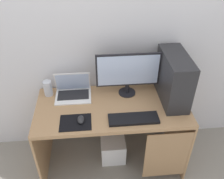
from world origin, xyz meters
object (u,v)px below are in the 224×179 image
pc_tower (174,78)px  laptop (73,91)px  keyboard (134,119)px  subwoofer (113,149)px  mouse_left (81,120)px  speaker (48,88)px  monitor (128,72)px

pc_tower → laptop: 0.93m
laptop → keyboard: size_ratio=0.78×
pc_tower → subwoofer: pc_tower is taller
mouse_left → speaker: bearing=127.7°
keyboard → subwoofer: keyboard is taller
pc_tower → laptop: (-0.90, 0.13, -0.18)m
monitor → laptop: size_ratio=1.75×
laptop → keyboard: 0.64m
speaker → keyboard: size_ratio=0.35×
laptop → subwoofer: 0.77m
laptop → speaker: 0.23m
speaker → monitor: bearing=-3.8°
speaker → keyboard: (0.74, -0.42, -0.06)m
pc_tower → monitor: 0.40m
monitor → subwoofer: size_ratio=2.33×
subwoofer → speaker: bearing=162.3°
speaker → keyboard: bearing=-29.3°
laptop → keyboard: laptop is taller
keyboard → mouse_left: (-0.44, 0.02, 0.01)m
speaker → subwoofer: (0.59, -0.19, -0.69)m
mouse_left → pc_tower: bearing=16.3°
monitor → speaker: size_ratio=3.92×
speaker → keyboard: speaker is taller
laptop → keyboard: bearing=-37.2°
monitor → speaker: bearing=176.2°
pc_tower → mouse_left: pc_tower is taller
pc_tower → mouse_left: bearing=-163.7°
monitor → mouse_left: 0.60m
pc_tower → speaker: (-1.13, 0.15, -0.15)m
laptop → mouse_left: size_ratio=3.43×
monitor → keyboard: size_ratio=1.38×
monitor → laptop: monitor is taller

